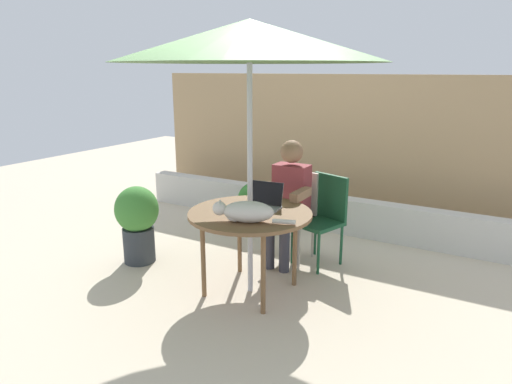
# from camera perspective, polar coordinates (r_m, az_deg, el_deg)

# --- Properties ---
(ground_plane) EXTENTS (14.00, 14.00, 0.00)m
(ground_plane) POSITION_cam_1_polar(r_m,az_deg,el_deg) (4.13, -0.71, -12.08)
(ground_plane) COLOR beige
(fence_back) EXTENTS (5.83, 0.08, 1.82)m
(fence_back) POSITION_cam_1_polar(r_m,az_deg,el_deg) (6.13, 11.78, 5.59)
(fence_back) COLOR tan
(fence_back) RESTS_ON ground
(planter_wall_low) EXTENTS (5.25, 0.20, 0.42)m
(planter_wall_low) POSITION_cam_1_polar(r_m,az_deg,el_deg) (5.59, 8.93, -2.53)
(planter_wall_low) COLOR beige
(planter_wall_low) RESTS_ON ground
(patio_table) EXTENTS (1.05, 1.05, 0.72)m
(patio_table) POSITION_cam_1_polar(r_m,az_deg,el_deg) (3.87, -0.74, -3.31)
(patio_table) COLOR brown
(patio_table) RESTS_ON ground
(patio_umbrella) EXTENTS (2.13, 2.13, 2.25)m
(patio_umbrella) POSITION_cam_1_polar(r_m,az_deg,el_deg) (3.68, -0.82, 18.20)
(patio_umbrella) COLOR #B7B7BC
(patio_umbrella) RESTS_ON ground
(chair_occupied) EXTENTS (0.40, 0.40, 0.88)m
(chair_occupied) POSITION_cam_1_polar(r_m,az_deg,el_deg) (4.66, 4.82, -2.04)
(chair_occupied) COLOR #B2A899
(chair_occupied) RESTS_ON ground
(chair_empty) EXTENTS (0.51, 0.51, 0.88)m
(chair_empty) POSITION_cam_1_polar(r_m,az_deg,el_deg) (4.56, 8.38, -2.53)
(chair_empty) COLOR #194C2D
(chair_empty) RESTS_ON ground
(person_seated) EXTENTS (0.48, 0.48, 1.22)m
(person_seated) POSITION_cam_1_polar(r_m,az_deg,el_deg) (4.48, 4.01, -0.47)
(person_seated) COLOR maroon
(person_seated) RESTS_ON ground
(laptop) EXTENTS (0.32, 0.28, 0.21)m
(laptop) POSITION_cam_1_polar(r_m,az_deg,el_deg) (3.96, 0.98, -1.06)
(laptop) COLOR gray
(laptop) RESTS_ON patio_table
(cat) EXTENTS (0.62, 0.33, 0.17)m
(cat) POSITION_cam_1_polar(r_m,az_deg,el_deg) (3.58, -1.36, -2.48)
(cat) COLOR silver
(cat) RESTS_ON patio_table
(potted_plant_near_fence) EXTENTS (0.43, 0.43, 0.78)m
(potted_plant_near_fence) POSITION_cam_1_polar(r_m,az_deg,el_deg) (4.69, -14.49, -3.34)
(potted_plant_near_fence) COLOR #33383D
(potted_plant_near_fence) RESTS_ON ground
(potted_plant_by_chair) EXTENTS (0.42, 0.42, 0.59)m
(potted_plant_by_chair) POSITION_cam_1_polar(r_m,az_deg,el_deg) (5.48, -0.04, -1.55)
(potted_plant_by_chair) COLOR #33383D
(potted_plant_by_chair) RESTS_ON ground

